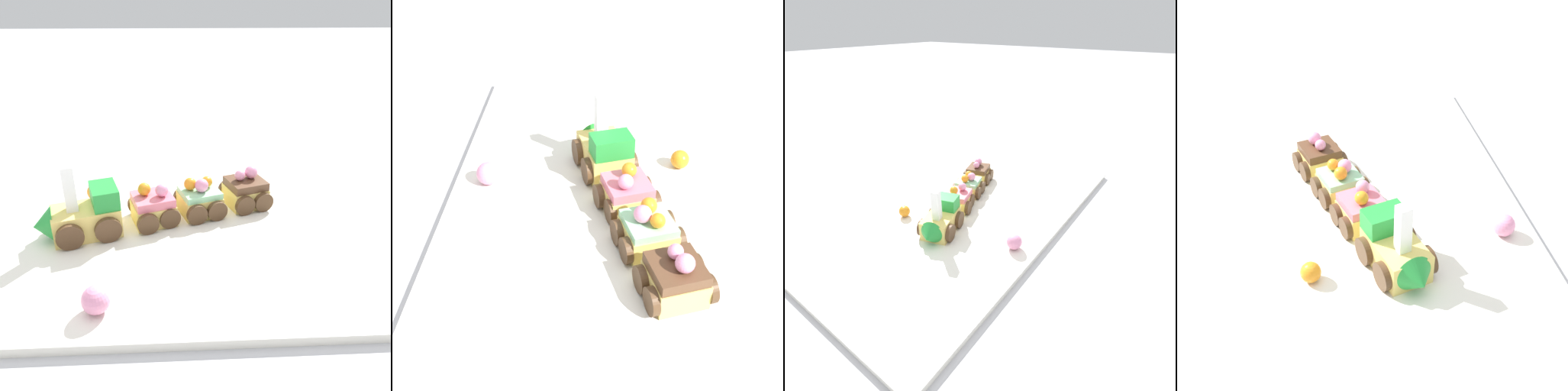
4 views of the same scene
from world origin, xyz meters
TOP-DOWN VIEW (x-y plane):
  - ground_plane at (0.00, 0.00)m, footprint 10.00×10.00m
  - display_board at (0.00, 0.00)m, footprint 0.77×0.42m
  - cake_train_locomotive at (0.11, 0.01)m, footprint 0.13×0.10m
  - cake_car_strawberry at (0.01, -0.02)m, footprint 0.08×0.09m
  - cake_car_mint at (-0.06, -0.04)m, footprint 0.08×0.09m
  - cake_car_chocolate at (-0.13, -0.07)m, footprint 0.08×0.09m
  - gumball_pink at (0.07, 0.17)m, footprint 0.03×0.03m
  - gumball_orange at (0.11, -0.10)m, footprint 0.03×0.03m

SIDE VIEW (x-z plane):
  - ground_plane at x=0.00m, z-range 0.00..0.00m
  - display_board at x=0.00m, z-range 0.00..0.01m
  - gumball_orange at x=0.11m, z-range 0.01..0.04m
  - gumball_pink at x=0.07m, z-range 0.01..0.04m
  - cake_car_mint at x=-0.06m, z-range 0.00..0.06m
  - cake_car_strawberry at x=0.01m, z-range 0.00..0.07m
  - cake_car_chocolate at x=-0.13m, z-range 0.00..0.07m
  - cake_train_locomotive at x=0.11m, z-range -0.01..0.09m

